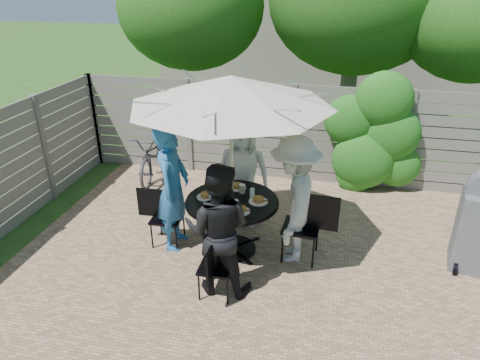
% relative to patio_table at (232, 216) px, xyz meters
% --- Properties ---
extents(backyard_envelope, '(60.00, 60.00, 5.00)m').
position_rel_patio_table_xyz_m(backyard_envelope, '(0.64, 9.84, 2.04)').
color(backyard_envelope, '#264816').
rests_on(backyard_envelope, ground).
extents(patio_table, '(1.28, 1.28, 0.82)m').
position_rel_patio_table_xyz_m(patio_table, '(0.00, 0.00, 0.00)').
color(patio_table, black).
rests_on(patio_table, ground).
extents(umbrella, '(2.64, 2.64, 2.49)m').
position_rel_patio_table_xyz_m(umbrella, '(-0.00, -0.00, 1.74)').
color(umbrella, silver).
rests_on(umbrella, ground).
extents(chair_back, '(0.43, 0.64, 0.89)m').
position_rel_patio_table_xyz_m(chair_back, '(-0.03, 0.96, -0.30)').
color(chair_back, black).
rests_on(chair_back, ground).
extents(person_back, '(0.84, 0.56, 1.70)m').
position_rel_patio_table_xyz_m(person_back, '(-0.02, 0.83, 0.28)').
color(person_back, silver).
rests_on(person_back, ground).
extents(chair_left, '(0.64, 0.44, 0.87)m').
position_rel_patio_table_xyz_m(chair_left, '(-0.96, -0.03, -0.31)').
color(chair_left, black).
rests_on(chair_left, ground).
extents(person_left, '(0.46, 0.68, 1.83)m').
position_rel_patio_table_xyz_m(person_left, '(-0.83, -0.02, 0.34)').
color(person_left, '#2869AE').
rests_on(person_left, ground).
extents(chair_front, '(0.40, 0.60, 0.84)m').
position_rel_patio_table_xyz_m(chair_front, '(0.03, -0.96, -0.32)').
color(chair_front, black).
rests_on(chair_front, ground).
extents(person_front, '(0.84, 0.66, 1.70)m').
position_rel_patio_table_xyz_m(person_front, '(0.02, -0.83, 0.28)').
color(person_front, black).
rests_on(person_front, ground).
extents(chair_right, '(0.74, 0.52, 1.00)m').
position_rel_patio_table_xyz_m(chair_right, '(0.97, 0.02, -0.27)').
color(chair_right, black).
rests_on(chair_right, ground).
extents(person_right, '(0.69, 1.16, 1.78)m').
position_rel_patio_table_xyz_m(person_right, '(0.83, 0.02, 0.32)').
color(person_right, beige).
rests_on(person_right, ground).
extents(plate_back, '(0.26, 0.26, 0.06)m').
position_rel_patio_table_xyz_m(plate_back, '(-0.01, 0.36, 0.27)').
color(plate_back, white).
rests_on(plate_back, patio_table).
extents(plate_left, '(0.26, 0.26, 0.06)m').
position_rel_patio_table_xyz_m(plate_left, '(-0.36, -0.01, 0.27)').
color(plate_left, white).
rests_on(plate_left, patio_table).
extents(plate_front, '(0.26, 0.26, 0.06)m').
position_rel_patio_table_xyz_m(plate_front, '(0.01, -0.36, 0.27)').
color(plate_front, white).
rests_on(plate_front, patio_table).
extents(plate_right, '(0.26, 0.26, 0.06)m').
position_rel_patio_table_xyz_m(plate_right, '(0.36, 0.01, 0.27)').
color(plate_right, white).
rests_on(plate_right, patio_table).
extents(plate_extra, '(0.24, 0.24, 0.06)m').
position_rel_patio_table_xyz_m(plate_extra, '(0.19, -0.30, 0.27)').
color(plate_extra, white).
rests_on(plate_extra, patio_table).
extents(glass_back, '(0.07, 0.07, 0.14)m').
position_rel_patio_table_xyz_m(glass_back, '(-0.11, 0.26, 0.32)').
color(glass_back, silver).
rests_on(glass_back, patio_table).
extents(glass_left, '(0.07, 0.07, 0.14)m').
position_rel_patio_table_xyz_m(glass_left, '(-0.26, -0.11, 0.32)').
color(glass_left, silver).
rests_on(glass_left, patio_table).
extents(glass_front, '(0.07, 0.07, 0.14)m').
position_rel_patio_table_xyz_m(glass_front, '(0.11, -0.26, 0.32)').
color(glass_front, silver).
rests_on(glass_front, patio_table).
extents(glass_right, '(0.07, 0.07, 0.14)m').
position_rel_patio_table_xyz_m(glass_right, '(0.26, 0.11, 0.32)').
color(glass_right, silver).
rests_on(glass_right, patio_table).
extents(syrup_jug, '(0.09, 0.09, 0.16)m').
position_rel_patio_table_xyz_m(syrup_jug, '(-0.06, 0.05, 0.33)').
color(syrup_jug, '#59280C').
rests_on(syrup_jug, patio_table).
extents(coffee_cup, '(0.08, 0.08, 0.12)m').
position_rel_patio_table_xyz_m(coffee_cup, '(0.09, 0.22, 0.31)').
color(coffee_cup, '#C6B293').
rests_on(coffee_cup, patio_table).
extents(bicycle, '(0.80, 1.82, 0.93)m').
position_rel_patio_table_xyz_m(bicycle, '(-2.02, 2.15, -0.11)').
color(bicycle, '#333338').
rests_on(bicycle, ground).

